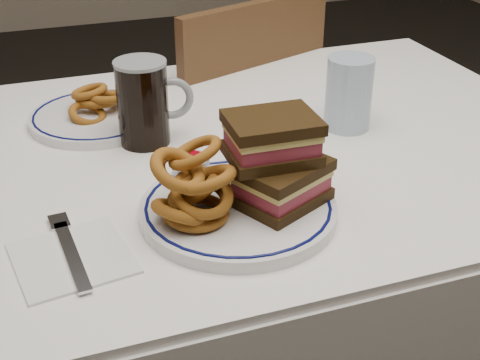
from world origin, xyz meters
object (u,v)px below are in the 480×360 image
object	(u,v)px
chair_far	(225,151)
main_plate	(238,209)
far_plate	(97,117)
reuben_sandwich	(277,160)
beer_mug	(144,102)

from	to	relation	value
chair_far	main_plate	size ratio (longest dim) A/B	3.18
chair_far	far_plate	distance (m)	0.54
chair_far	reuben_sandwich	bearing A→B (deg)	-102.44
far_plate	chair_far	bearing A→B (deg)	41.34
main_plate	far_plate	distance (m)	0.42
chair_far	reuben_sandwich	xyz separation A→B (m)	(-0.16, -0.71, 0.35)
reuben_sandwich	far_plate	xyz separation A→B (m)	(-0.19, 0.40, -0.07)
reuben_sandwich	beer_mug	size ratio (longest dim) A/B	1.04
main_plate	reuben_sandwich	xyz separation A→B (m)	(0.05, -0.01, 0.07)
main_plate	beer_mug	distance (m)	0.30
chair_far	reuben_sandwich	distance (m)	0.80
reuben_sandwich	beer_mug	distance (m)	0.31
beer_mug	far_plate	world-z (taller)	beer_mug
chair_far	far_plate	bearing A→B (deg)	-138.66
chair_far	beer_mug	distance (m)	0.61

